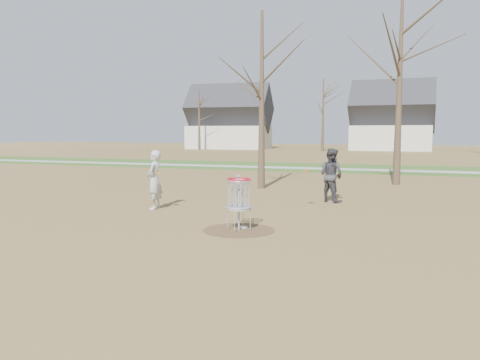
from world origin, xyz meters
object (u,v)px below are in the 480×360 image
Objects in this scene: player_standing at (154,180)px; player_throwing at (331,175)px; disc_grounded at (244,227)px; disc_golf_basket at (239,194)px.

player_throwing is at bearing 115.58° from player_standing.
disc_grounded is (-1.42, -5.25, -0.92)m from player_throwing.
disc_grounded is 0.16× the size of disc_golf_basket.
disc_grounded is 0.95m from disc_golf_basket.
player_standing is at bearing 62.47° from player_throwing.
player_standing is 6.10m from player_throwing.
player_standing is 1.38× the size of disc_golf_basket.
player_throwing is 8.52× the size of disc_grounded.
disc_golf_basket is (3.60, -2.14, -0.02)m from player_standing.
disc_golf_basket is (-1.44, -5.57, -0.02)m from player_throwing.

